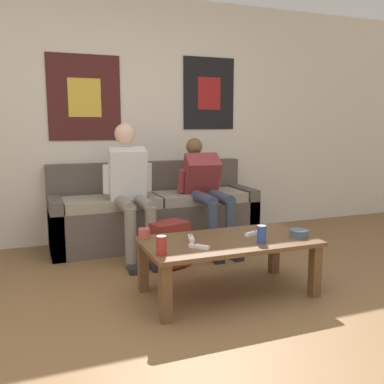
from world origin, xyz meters
name	(u,v)px	position (x,y,z in m)	size (l,w,h in m)	color
ground_plane	(217,345)	(0.00, 0.00, 0.00)	(18.00, 18.00, 0.00)	brown
wall_back	(120,120)	(0.00, 2.49, 1.28)	(10.00, 0.07, 2.55)	silver
couch	(155,215)	(0.27, 2.16, 0.30)	(2.11, 0.66, 0.83)	#564C47
coffee_table	(228,248)	(0.38, 0.65, 0.35)	(1.24, 0.65, 0.41)	brown
person_seated_adult	(130,185)	(-0.06, 1.80, 0.68)	(0.47, 0.82, 1.24)	gray
person_seated_teen	(206,187)	(0.71, 1.84, 0.61)	(0.47, 0.98, 1.09)	#384256
backpack	(169,245)	(0.17, 1.38, 0.19)	(0.37, 0.33, 0.40)	maroon
ceramic_bowl	(299,233)	(0.89, 0.52, 0.44)	(0.14, 0.14, 0.06)	#475B75
pillar_candle	(144,233)	(-0.17, 0.90, 0.45)	(0.08, 0.08, 0.08)	#B24C42
drink_can_blue	(262,234)	(0.56, 0.48, 0.47)	(0.07, 0.07, 0.12)	#28479E
drink_can_red	(161,245)	(-0.18, 0.47, 0.47)	(0.07, 0.07, 0.12)	maroon
game_controller_near_left	(252,233)	(0.60, 0.69, 0.42)	(0.15, 0.09, 0.03)	white
game_controller_near_right	(191,238)	(0.13, 0.73, 0.42)	(0.07, 0.15, 0.03)	white
game_controller_far_center	(199,247)	(0.10, 0.52, 0.42)	(0.12, 0.13, 0.03)	white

